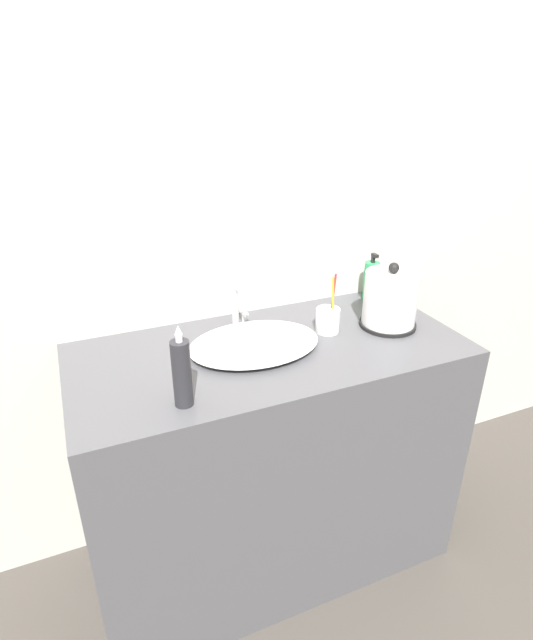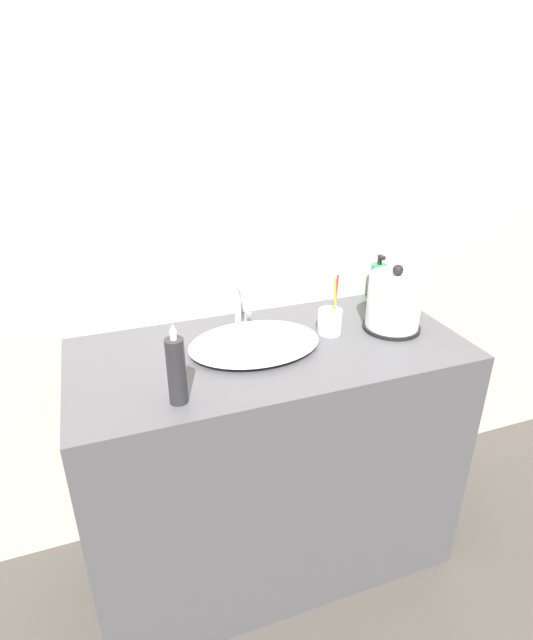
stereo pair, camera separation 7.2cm
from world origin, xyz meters
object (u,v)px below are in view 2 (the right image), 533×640
object	(u,v)px
electric_kettle	(394,304)
lotion_bottle	(377,283)
shampoo_bottle	(176,370)
toothbrush_cup	(330,321)
faucet	(241,302)

from	to	relation	value
electric_kettle	lotion_bottle	world-z (taller)	electric_kettle
electric_kettle	shampoo_bottle	world-z (taller)	same
electric_kettle	toothbrush_cup	size ratio (longest dim) A/B	1.08
faucet	shampoo_bottle	distance (m)	0.46
lotion_bottle	shampoo_bottle	xyz separation A→B (m)	(-0.83, -0.40, 0.02)
electric_kettle	toothbrush_cup	distance (m)	0.22
lotion_bottle	faucet	bearing A→B (deg)	-176.01
electric_kettle	lotion_bottle	distance (m)	0.23
electric_kettle	shampoo_bottle	xyz separation A→B (m)	(-0.76, -0.18, 0.01)
faucet	shampoo_bottle	size ratio (longest dim) A/B	0.72
toothbrush_cup	shampoo_bottle	size ratio (longest dim) A/B	0.93
faucet	shampoo_bottle	world-z (taller)	shampoo_bottle
electric_kettle	shampoo_bottle	distance (m)	0.78
faucet	shampoo_bottle	bearing A→B (deg)	-128.06
shampoo_bottle	lotion_bottle	bearing A→B (deg)	25.75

